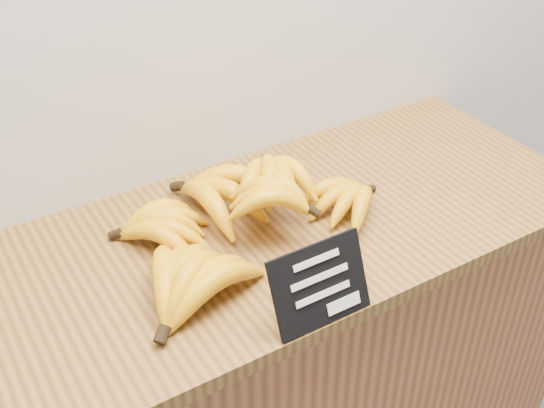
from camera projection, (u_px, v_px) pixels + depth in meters
The scene contains 4 objects.
counter at pixel (261, 398), 1.54m from camera, with size 1.41×0.50×0.90m, color #9C5A32.
counter_top at pixel (258, 237), 1.27m from camera, with size 1.33×0.54×0.03m, color brown.
chalkboard_sign at pixel (320, 285), 1.05m from camera, with size 0.17×0.01×0.13m, color black.
banana_pile at pixel (238, 215), 1.23m from camera, with size 0.56×0.36×0.12m.
Camera 1 is at (-0.40, 1.88, 1.70)m, focal length 45.00 mm.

